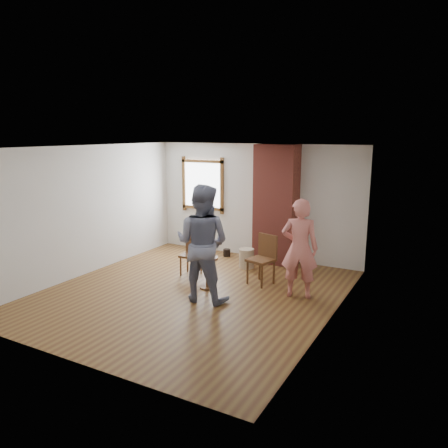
# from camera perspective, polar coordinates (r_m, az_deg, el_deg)

# --- Properties ---
(ground) EXTENTS (5.50, 5.50, 0.00)m
(ground) POSITION_cam_1_polar(r_m,az_deg,el_deg) (8.01, -4.24, -8.96)
(ground) COLOR brown
(ground) RESTS_ON ground
(room_shell) EXTENTS (5.04, 5.52, 2.62)m
(room_shell) POSITION_cam_1_polar(r_m,az_deg,el_deg) (8.09, -2.46, 4.52)
(room_shell) COLOR silver
(room_shell) RESTS_ON ground
(brick_chimney) EXTENTS (0.90, 0.50, 2.60)m
(brick_chimney) POSITION_cam_1_polar(r_m,az_deg,el_deg) (9.57, 6.82, 2.51)
(brick_chimney) COLOR #AB483C
(brick_chimney) RESTS_ON ground
(stoneware_crock) EXTENTS (0.42, 0.42, 0.41)m
(stoneware_crock) POSITION_cam_1_polar(r_m,az_deg,el_deg) (9.36, 2.96, -4.50)
(stoneware_crock) COLOR tan
(stoneware_crock) RESTS_ON ground
(dark_pot) EXTENTS (0.21, 0.21, 0.17)m
(dark_pot) POSITION_cam_1_polar(r_m,az_deg,el_deg) (10.22, 0.36, -3.77)
(dark_pot) COLOR black
(dark_pot) RESTS_ON ground
(dining_chair_left) EXTENTS (0.42, 0.42, 0.81)m
(dining_chair_left) POSITION_cam_1_polar(r_m,az_deg,el_deg) (8.91, -4.18, -3.69)
(dining_chair_left) COLOR brown
(dining_chair_left) RESTS_ON ground
(dining_chair_right) EXTENTS (0.54, 0.54, 0.94)m
(dining_chair_right) POSITION_cam_1_polar(r_m,az_deg,el_deg) (8.37, 5.19, -4.23)
(dining_chair_right) COLOR brown
(dining_chair_right) RESTS_ON ground
(side_table) EXTENTS (0.40, 0.40, 0.60)m
(side_table) POSITION_cam_1_polar(r_m,az_deg,el_deg) (8.10, -2.21, -5.68)
(side_table) COLOR brown
(side_table) RESTS_ON ground
(cake_plate) EXTENTS (0.18, 0.18, 0.01)m
(cake_plate) POSITION_cam_1_polar(r_m,az_deg,el_deg) (8.04, -2.22, -4.31)
(cake_plate) COLOR white
(cake_plate) RESTS_ON side_table
(cake_slice) EXTENTS (0.08, 0.07, 0.06)m
(cake_slice) POSITION_cam_1_polar(r_m,az_deg,el_deg) (8.02, -2.16, -4.09)
(cake_slice) COLOR white
(cake_slice) RESTS_ON cake_plate
(man) EXTENTS (1.04, 0.85, 2.01)m
(man) POSITION_cam_1_polar(r_m,az_deg,el_deg) (7.40, -2.85, -2.52)
(man) COLOR #161B3E
(man) RESTS_ON ground
(person_pink) EXTENTS (0.72, 0.56, 1.75)m
(person_pink) POSITION_cam_1_polar(r_m,az_deg,el_deg) (7.67, 9.84, -3.16)
(person_pink) COLOR #D37269
(person_pink) RESTS_ON ground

